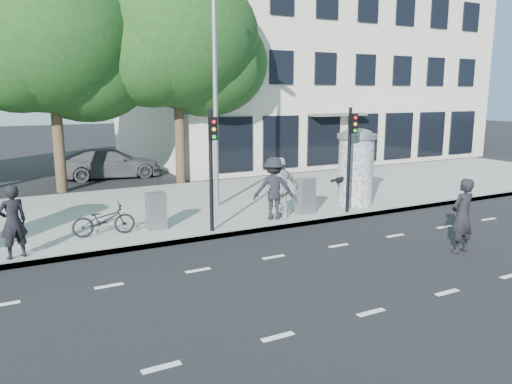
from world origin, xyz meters
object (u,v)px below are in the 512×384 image
ad_column_right (356,165)px  ped_f (350,182)px  ped_d (274,188)px  traffic_pole_near (212,158)px  street_lamp (216,68)px  ped_e (282,188)px  cabinet_right (305,196)px  cabinet_left (156,211)px  car_right (109,163)px  traffic_pole_far (350,149)px  ped_b (13,222)px  bicycle (104,220)px  man_road (462,216)px

ad_column_right → ped_f: (-0.23, -0.01, -0.58)m
ped_d → traffic_pole_near: bearing=33.4°
street_lamp → ped_e: street_lamp is taller
ad_column_right → cabinet_right: (-2.31, -0.35, -0.81)m
ped_d → cabinet_left: (-3.56, 0.55, -0.43)m
traffic_pole_near → car_right: bearing=92.1°
ped_d → car_right: size_ratio=0.40×
street_lamp → car_right: street_lamp is taller
traffic_pole_far → ped_b: size_ratio=1.93×
bicycle → car_right: (2.37, 10.46, 0.11)m
traffic_pole_far → ped_f: size_ratio=2.11×
traffic_pole_near → traffic_pole_far: 4.80m
traffic_pole_far → ped_b: traffic_pole_far is taller
ad_column_right → cabinet_right: 2.47m
car_right → ped_b: bearing=161.3°
car_right → cabinet_right: bearing=-157.0°
ad_column_right → bicycle: (-8.59, 0.10, -0.95)m
traffic_pole_far → cabinet_left: (-6.14, 0.96, -1.54)m
street_lamp → cabinet_right: (2.09, -2.28, -4.06)m
cabinet_right → car_right: size_ratio=0.24×
man_road → bicycle: (-7.77, 5.30, -0.37)m
traffic_pole_far → car_right: size_ratio=0.71×
car_right → ad_column_right: bearing=-146.2°
ped_d → bicycle: bearing=16.1°
traffic_pole_near → traffic_pole_far: (4.80, 0.00, 0.00)m
ad_column_right → ped_f: bearing=-178.8°
street_lamp → ped_d: (0.82, -2.43, -3.68)m
ped_d → bicycle: size_ratio=1.16×
ad_column_right → ped_b: 10.88m
ad_column_right → man_road: size_ratio=1.39×
bicycle → ped_b: bearing=117.4°
man_road → car_right: man_road is taller
traffic_pole_far → ped_f: 1.74m
ped_b → man_road: bearing=139.1°
ped_b → car_right: 12.32m
ped_b → car_right: ped_b is taller
car_right → traffic_pole_near: bearing=-174.6°
ped_f → ped_d: bearing=4.4°
street_lamp → bicycle: (-4.19, -1.83, -4.21)m
bicycle → cabinet_left: (1.46, -0.05, 0.10)m
traffic_pole_near → car_right: (-0.42, 11.47, -1.54)m
ped_b → ped_d: ped_d is taller
cabinet_left → ped_b: bearing=-169.3°
ad_column_right → man_road: 5.29m
ped_b → cabinet_right: size_ratio=1.52×
street_lamp → ped_d: 4.48m
ped_b → cabinet_right: bearing=165.9°
ped_e → cabinet_right: size_ratio=1.64×
traffic_pole_far → cabinet_right: bearing=156.9°
ped_f → cabinet_left: bearing=-4.4°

